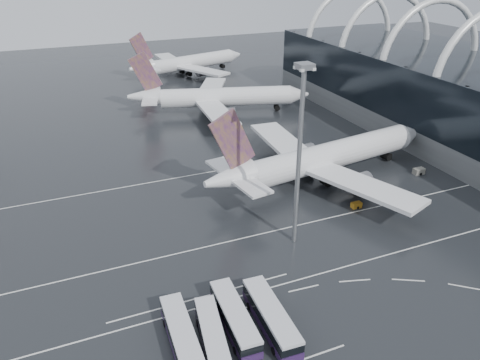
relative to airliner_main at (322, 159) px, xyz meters
name	(u,v)px	position (x,y,z in m)	size (l,w,h in m)	color
ground	(340,259)	(-12.69, -26.93, -5.05)	(420.00, 420.00, 0.00)	black
lane_marking_near	(347,266)	(-12.69, -28.93, -5.05)	(120.00, 0.25, 0.01)	white
lane_marking_mid	(304,224)	(-12.69, -14.93, -5.05)	(120.00, 0.25, 0.01)	white
lane_marking_far	(245,166)	(-12.69, 13.07, -5.05)	(120.00, 0.25, 0.01)	white
bus_bay_line_north	(202,297)	(-36.69, -26.93, -5.05)	(28.00, 0.25, 0.01)	white
airliner_main	(322,159)	(0.00, 0.00, 0.00)	(59.55, 51.72, 20.17)	white
airliner_gate_b	(217,98)	(-5.16, 52.43, -0.21)	(54.86, 48.65, 19.34)	white
airliner_gate_c	(187,63)	(0.52, 102.43, -0.42)	(51.33, 46.66, 18.51)	white
bus_row_near_a	(181,335)	(-42.13, -34.87, -3.28)	(3.65, 13.27, 3.23)	#2C133D
bus_row_near_b	(212,335)	(-38.46, -36.21, -3.41)	(4.63, 12.40, 2.98)	#2C133D
bus_row_near_c	(235,318)	(-34.62, -34.54, -3.27)	(3.63, 13.33, 3.25)	#2C133D
bus_row_near_d	(271,317)	(-30.09, -36.38, -3.19)	(3.78, 13.89, 3.39)	#2C133D
floodlight_mast	(300,137)	(-17.04, -19.00, 14.51)	(2.38, 2.38, 31.10)	gray
gse_cart_belly_a	(359,187)	(4.98, -7.38, -4.38)	(2.48, 1.47, 1.35)	#AD7117
gse_cart_belly_c	(356,205)	(-0.03, -13.54, -4.50)	(2.03, 1.20, 1.11)	#AD7117
gse_cart_belly_d	(419,171)	(22.08, -6.25, -4.36)	(2.52, 1.49, 1.37)	slate
gse_cart_belly_e	(321,168)	(2.70, 4.17, -4.46)	(2.18, 1.29, 1.19)	#AD7117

